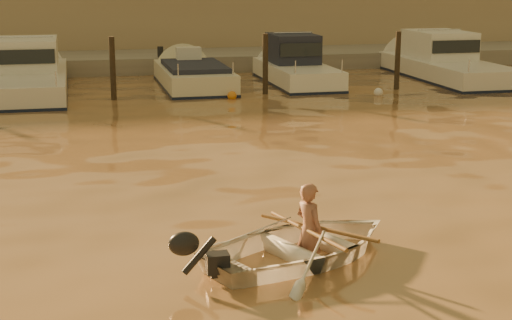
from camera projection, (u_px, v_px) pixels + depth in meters
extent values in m
plane|color=brown|center=(176.00, 238.00, 12.10)|extent=(160.00, 160.00, 0.00)
imported|color=white|center=(304.00, 245.00, 11.18)|extent=(3.75, 3.28, 0.65)
imported|color=#955C4A|center=(309.00, 231.00, 11.19)|extent=(0.51, 0.60, 1.40)
cylinder|color=brown|center=(317.00, 228.00, 11.28)|extent=(1.26, 1.75, 0.13)
cylinder|color=brown|center=(307.00, 230.00, 11.16)|extent=(0.54, 2.06, 0.13)
cylinder|color=#2D2319|center=(113.00, 71.00, 24.91)|extent=(0.18, 0.18, 2.20)
cylinder|color=#2D2319|center=(265.00, 67.00, 26.01)|extent=(0.18, 0.18, 2.20)
cylinder|color=#2D2319|center=(397.00, 63.00, 27.05)|extent=(0.18, 0.18, 2.20)
sphere|color=silver|center=(37.00, 103.00, 23.88)|extent=(0.30, 0.30, 0.30)
sphere|color=orange|center=(232.00, 96.00, 25.20)|extent=(0.30, 0.30, 0.30)
sphere|color=silver|center=(378.00, 92.00, 25.90)|extent=(0.30, 0.30, 0.30)
cube|color=gray|center=(109.00, 67.00, 32.42)|extent=(52.00, 4.00, 1.00)
cube|color=#9E8466|center=(101.00, 6.00, 37.10)|extent=(46.00, 7.00, 4.80)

